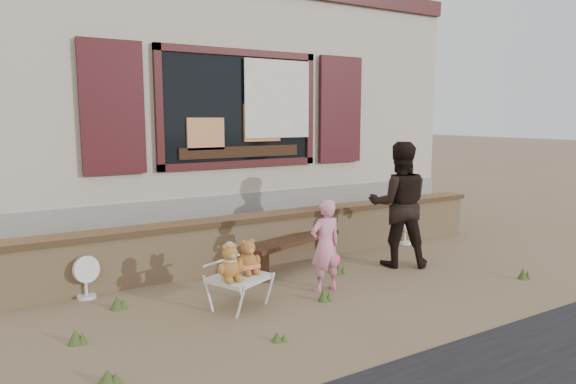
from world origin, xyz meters
TOP-DOWN VIEW (x-y plane):
  - ground at (0.00, 0.00)m, footprint 80.00×80.00m
  - shopfront at (0.00, 4.49)m, footprint 8.04×5.13m
  - brick_wall at (0.00, 1.00)m, footprint 7.10×0.36m
  - bench at (0.10, 0.62)m, footprint 1.55×0.79m
  - folding_chair at (-1.12, -0.30)m, footprint 0.69×0.66m
  - teddy_bear_left at (-1.25, -0.36)m, footprint 0.35×0.33m
  - teddy_bear_right at (-0.99, -0.24)m, footprint 0.34×0.32m
  - child at (-0.07, -0.33)m, footprint 0.39×0.26m
  - adult at (1.33, 0.01)m, footprint 1.00×0.95m
  - fan_left at (-2.42, 0.80)m, footprint 0.30×0.20m
  - fan_right at (2.22, 0.80)m, footprint 0.32×0.21m
  - grass_tufts at (-1.17, -0.35)m, footprint 5.04×1.77m

SIDE VIEW (x-z plane):
  - ground at x=0.00m, z-range 0.00..0.00m
  - grass_tufts at x=-1.17m, z-range -0.01..0.14m
  - fan_left at x=-2.42m, z-range 0.00..0.47m
  - fan_right at x=2.22m, z-range 0.00..0.49m
  - bench at x=0.10m, z-range 0.09..0.48m
  - folding_chair at x=-1.12m, z-range 0.14..0.47m
  - brick_wall at x=0.00m, z-range 0.01..0.67m
  - teddy_bear_right at x=-0.99m, z-range 0.33..0.70m
  - child at x=-0.07m, z-range 0.00..1.04m
  - teddy_bear_left at x=-1.25m, z-range 0.33..0.71m
  - adult at x=1.33m, z-range 0.00..1.63m
  - shopfront at x=0.00m, z-range 0.00..4.00m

